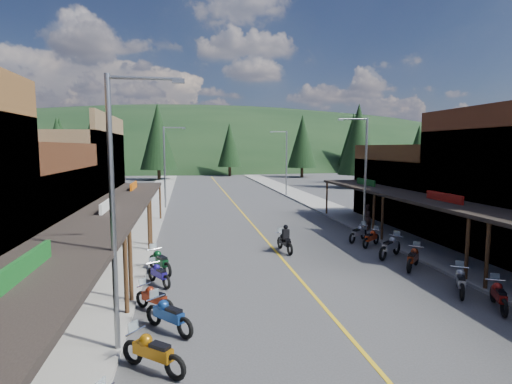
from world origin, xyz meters
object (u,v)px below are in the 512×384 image
bike_west_4 (153,350)px  bike_west_6 (154,297)px  pine_6 (419,145)px  pine_10 (104,142)px  streetlight_3 (285,160)px  bike_east_10 (358,232)px  pine_3 (230,145)px  pine_5 (353,139)px  streetlight_0 (118,202)px  shop_east_3 (425,191)px  bike_east_7 (413,257)px  bike_east_8 (390,246)px  pine_11 (358,139)px  pedestrian_east_b (366,217)px  streetlight_1 (166,163)px  bike_east_6 (461,280)px  pine_9 (363,145)px  pine_1 (93,141)px  bike_west_5 (169,314)px  streetlight_2 (364,170)px  pine_8 (58,148)px  bike_east_5 (499,295)px  bike_west_7 (159,273)px  pine_4 (302,141)px  pine_2 (158,136)px  rider_on_bike (285,241)px  bike_east_9 (371,237)px  shop_west_3 (56,184)px  bike_west_8 (160,260)px  pine_7 (60,142)px

bike_west_4 → bike_west_6: bearing=43.6°
pine_6 → pine_10: bearing=-167.7°
streetlight_3 → bike_east_10: size_ratio=3.80×
pine_3 → pine_5: pine_5 is taller
bike_east_10 → streetlight_0: bearing=-84.4°
shop_east_3 → bike_east_7: (-7.82, -11.35, -1.92)m
streetlight_3 → bike_east_8: streetlight_3 is taller
pine_11 → pedestrian_east_b: 32.66m
pine_11 → bike_east_8: size_ratio=5.29×
streetlight_1 → bike_east_6: 28.84m
pine_9 → bike_east_8: bearing=-112.9°
pine_1 → pine_9: (48.00, -25.00, -0.86)m
pine_9 → bike_west_5: (-29.68, -49.90, -5.76)m
streetlight_2 → pine_8: size_ratio=0.80×
pine_9 → bike_east_5: pine_9 is taller
bike_west_7 → bike_east_7: size_ratio=0.88×
pine_4 → bike_west_7: 65.30m
streetlight_1 → bike_east_6: (12.91, -25.50, -3.86)m
pine_2 → pine_8: bearing=-123.7°
shop_east_3 → bike_west_6: 24.78m
rider_on_bike → pine_2: bearing=93.6°
pine_5 → pine_11: bearing=-112.4°
pine_3 → rider_on_bike: pine_3 is taller
streetlight_3 → pine_4: (11.05, 30.00, 2.78)m
bike_west_5 → bike_east_9: size_ratio=1.09×
bike_east_9 → pedestrian_east_b: 4.19m
pine_1 → bike_east_10: size_ratio=5.94×
streetlight_3 → pine_10: bearing=141.3°
pine_8 → bike_west_4: (16.00, -47.22, -5.36)m
pine_1 → bike_east_5: pine_1 is taller
streetlight_1 → bike_west_7: 22.60m
shop_west_3 → bike_east_8: (19.65, -9.21, -2.85)m
shop_east_3 → bike_west_8: shop_east_3 is taller
bike_west_7 → bike_east_7: bike_east_7 is taller
streetlight_0 → pine_1: (-17.05, 76.00, 2.78)m
streetlight_3 → pine_10: 32.06m
streetlight_2 → bike_east_8: bearing=-100.4°
shop_east_3 → pine_9: (10.25, 33.70, 3.85)m
pine_7 → bike_west_6: pine_7 is taller
bike_west_6 → bike_east_9: (12.24, 7.75, 0.02)m
shop_west_3 → bike_east_6: shop_west_3 is taller
shop_west_3 → pine_5: 77.38m
bike_east_6 → streetlight_1: bearing=148.8°
streetlight_2 → rider_on_bike: bearing=-149.7°
pine_9 → pine_2: bearing=159.1°
pine_2 → bike_west_5: bearing=-86.1°
pine_2 → bike_west_7: pine_2 is taller
rider_on_bike → bike_east_5: bearing=-65.5°
bike_east_10 → shop_west_3: bearing=-143.1°
streetlight_0 → streetlight_3: 38.59m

